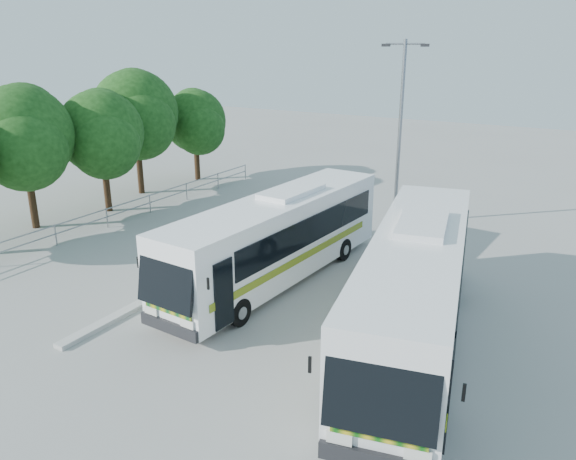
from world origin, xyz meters
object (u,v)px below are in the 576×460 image
Objects in this scene: tree_far_c at (102,133)px; coach_adjacent at (415,287)px; coach_main at (277,237)px; tree_far_d at (136,113)px; lamppost at (400,126)px; tree_far_e at (196,121)px; tree_far_b at (24,136)px.

coach_adjacent is at bearing -15.67° from tree_far_c.
tree_far_c is 0.55× the size of coach_main.
tree_far_d is 22.12m from coach_adjacent.
tree_far_d is 0.62× the size of coach_main.
lamppost is (-4.69, 11.15, 3.03)m from coach_adjacent.
tree_far_c is at bearing -86.46° from tree_far_e.
tree_far_b is 12.13m from tree_far_e.
tree_far_e is at bearing 142.69° from coach_main.
tree_far_e is 23.64m from coach_adjacent.
tree_far_e is (0.39, 12.10, -0.68)m from tree_far_b.
tree_far_b is at bearing 163.92° from coach_adjacent.
lamppost reaches higher than tree_far_b.
tree_far_b is 1.17× the size of tree_far_e.
coach_adjacent is (20.00, -8.98, -2.93)m from tree_far_d.
tree_far_c is 0.88× the size of tree_far_d.
coach_main is at bearing 2.51° from tree_far_b.
coach_adjacent is 12.47m from lamppost.
tree_far_e is 0.47× the size of coach_adjacent.
tree_far_c is (0.89, 3.90, -0.31)m from tree_far_b.
tree_far_d reaches higher than coach_adjacent.
tree_far_e is (0.68, 4.50, -0.93)m from tree_far_d.
coach_main is (12.78, -3.30, -2.48)m from tree_far_c.
tree_far_e is 0.67× the size of lamppost.
tree_far_d reaches higher than tree_far_c.
lamppost reaches higher than tree_far_d.
tree_far_c is at bearing 152.24° from coach_adjacent.
coach_main is at bearing -14.48° from tree_far_c.
tree_far_d reaches higher than tree_far_b.
tree_far_b is 17.92m from lamppost.
tree_far_e is at bearing 133.01° from coach_adjacent.
tree_far_c reaches higher than coach_main.
tree_far_b is at bearing -102.91° from tree_far_c.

